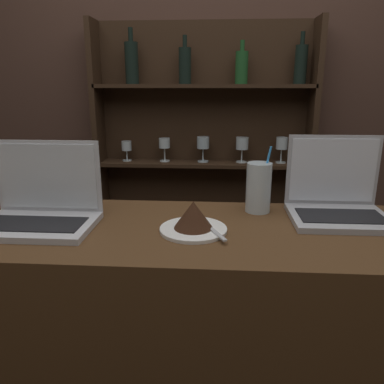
% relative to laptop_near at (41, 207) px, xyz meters
% --- Properties ---
extents(bar_counter, '(1.73, 0.50, 0.99)m').
position_rel_laptop_near_xyz_m(bar_counter, '(0.47, -0.00, -0.55)').
color(bar_counter, '#4C3019').
rests_on(bar_counter, ground_plane).
extents(back_wall, '(7.00, 0.06, 2.70)m').
position_rel_laptop_near_xyz_m(back_wall, '(0.47, 1.23, 0.31)').
color(back_wall, '#4C3328').
rests_on(back_wall, ground_plane).
extents(back_shelf, '(1.23, 0.18, 1.72)m').
position_rel_laptop_near_xyz_m(back_shelf, '(0.43, 1.15, -0.13)').
color(back_shelf, '#332114').
rests_on(back_shelf, ground_plane).
extents(laptop_near, '(0.33, 0.22, 0.24)m').
position_rel_laptop_near_xyz_m(laptop_near, '(0.00, 0.00, 0.00)').
color(laptop_near, silver).
rests_on(laptop_near, bar_counter).
extents(laptop_far, '(0.29, 0.23, 0.24)m').
position_rel_laptop_near_xyz_m(laptop_far, '(0.89, 0.13, 0.00)').
color(laptop_far, '#ADADB2').
rests_on(laptop_far, bar_counter).
extents(cake_plate, '(0.19, 0.19, 0.09)m').
position_rel_laptop_near_xyz_m(cake_plate, '(0.45, -0.03, -0.02)').
color(cake_plate, white).
rests_on(cake_plate, bar_counter).
extents(water_glass, '(0.08, 0.08, 0.21)m').
position_rel_laptop_near_xyz_m(water_glass, '(0.65, 0.16, 0.03)').
color(water_glass, silver).
rests_on(water_glass, bar_counter).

